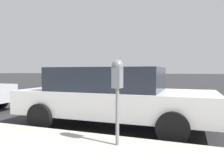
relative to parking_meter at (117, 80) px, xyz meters
name	(u,v)px	position (x,y,z in m)	size (l,w,h in m)	color
ground_plane	(124,118)	(2.69, 0.75, -1.25)	(220.00, 220.00, 0.00)	#2B2B2D
parking_meter	(117,80)	(0.00, 0.00, 0.00)	(0.21, 0.19, 1.42)	gray
car_white	(112,95)	(1.76, 0.75, -0.46)	(2.22, 4.87, 1.49)	silver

